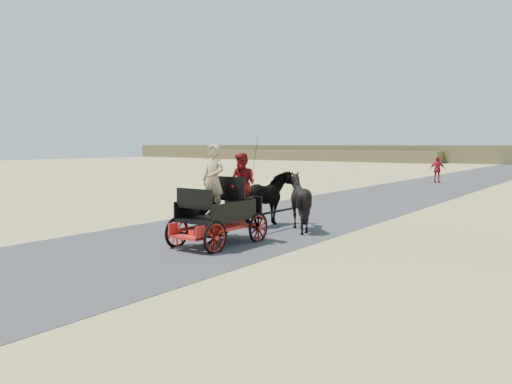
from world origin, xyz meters
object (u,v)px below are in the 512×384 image
Objects in this scene: carriage at (219,230)px; horse_right at (299,201)px; pedestrian at (437,170)px; horse_left at (268,199)px.

carriage is 1.41× the size of horse_right.
pedestrian is (-1.53, 23.85, 0.50)m from carriage.
horse_left is at bearing 90.74° from pedestrian.
pedestrian is at bearing -84.31° from horse_right.
horse_right is at bearing -180.00° from horse_left.
horse_right is 20.95m from pedestrian.
horse_right reaches higher than carriage.
horse_right is at bearing 93.74° from pedestrian.
carriage is 23.90m from pedestrian.
carriage is 1.20× the size of horse_left.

